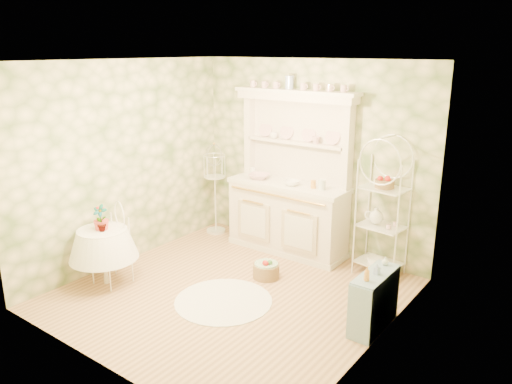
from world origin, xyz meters
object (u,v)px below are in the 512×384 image
Objects in this scene: kitchen_dresser at (288,174)px; birdcage_stand at (215,192)px; cafe_chair at (111,247)px; floor_basket at (266,269)px; bakers_rack at (382,212)px; round_table at (104,256)px; side_shelf at (374,302)px.

kitchen_dresser is 1.72× the size of birdcage_stand.
cafe_chair is 1.96m from floor_basket.
cafe_chair reaches higher than floor_basket.
round_table is at bearing -131.58° from bakers_rack.
round_table is at bearing -138.66° from floor_basket.
cafe_chair reaches higher than round_table.
floor_basket is (-1.58, 0.29, -0.18)m from side_shelf.
round_table is 2.02× the size of floor_basket.
cafe_chair is 2.66× the size of floor_basket.
bakers_rack is at bearing 2.42° from kitchen_dresser.
bakers_rack is at bearing 61.05° from cafe_chair.
cafe_chair is at bearing -85.99° from birdcage_stand.
bakers_rack is (1.39, 0.06, -0.31)m from kitchen_dresser.
bakers_rack reaches higher than round_table.
side_shelf is at bearing -32.91° from kitchen_dresser.
floor_basket is (1.45, 1.26, -0.36)m from cafe_chair.
bakers_rack is 2.47× the size of side_shelf.
kitchen_dresser reaches higher than bakers_rack.
bakers_rack is 2.32× the size of round_table.
kitchen_dresser is 1.42m from bakers_rack.
kitchen_dresser is at bearing 143.31° from side_shelf.
birdcage_stand is (-0.09, 2.19, 0.30)m from round_table.
kitchen_dresser is 2.40× the size of cafe_chair.
round_table is (-2.61, -2.30, -0.48)m from bakers_rack.
cafe_chair reaches higher than side_shelf.
kitchen_dresser is at bearing -170.56° from bakers_rack.
birdcage_stand is at bearing 113.82° from cafe_chair.
cafe_chair is at bearing -118.16° from kitchen_dresser.
kitchen_dresser is 3.16× the size of round_table.
round_table is 0.54× the size of birdcage_stand.
side_shelf is (1.87, -1.21, -0.85)m from kitchen_dresser.
bakers_rack is at bearing 107.06° from side_shelf.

